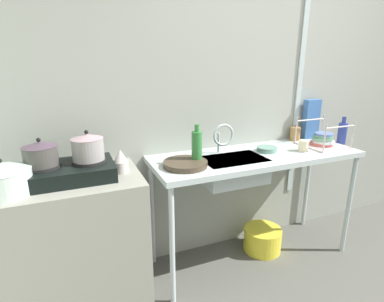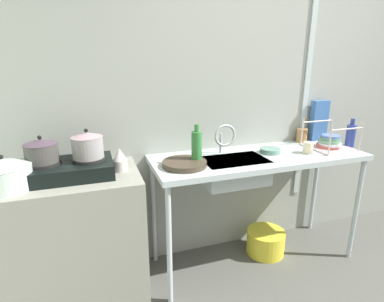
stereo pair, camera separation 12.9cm
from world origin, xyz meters
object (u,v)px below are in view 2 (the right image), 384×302
frying_pan (185,164)px  bucket_on_floor (266,242)px  small_bowl_on_drainboard (270,151)px  percolator (120,160)px  pot_beside_stove (4,174)px  utensil_jar (302,135)px  stove (68,169)px  faucet (225,136)px  dish_rack (329,143)px  bottle_by_sink (197,147)px  bottle_by_rack (351,135)px  cup_by_rack (308,148)px  cereal_box (319,121)px  sink_basin (234,171)px  pot_on_right_burner (87,145)px  pot_on_left_burner (41,151)px

frying_pan → bucket_on_floor: (0.75, 0.10, -0.82)m
small_bowl_on_drainboard → percolator: bearing=-178.6°
pot_beside_stove → utensil_jar: (2.19, 0.32, -0.03)m
stove → faucet: size_ratio=2.25×
utensil_jar → bucket_on_floor: utensil_jar is taller
dish_rack → bottle_by_sink: 1.14m
percolator → bottle_by_rack: bottle_by_rack is taller
stove → frying_pan: bearing=-4.5°
stove → cup_by_rack: size_ratio=6.23×
cup_by_rack → faucet: bearing=166.5°
cereal_box → dish_rack: bearing=-110.2°
percolator → bucket_on_floor: percolator is taller
sink_basin → bucket_on_floor: bearing=11.5°
percolator → cereal_box: (1.74, 0.23, 0.10)m
dish_rack → cup_by_rack: bearing=-168.6°
stove → dish_rack: (1.96, -0.02, -0.00)m
pot_beside_stove → frying_pan: pot_beside_stove is taller
pot_on_right_burner → percolator: pot_on_right_burner is taller
utensil_jar → stove: bearing=-173.5°
small_bowl_on_drainboard → utensil_jar: size_ratio=0.71×
pot_on_left_burner → stove: bearing=0.0°
pot_beside_stove → sink_basin: (1.43, 0.07, -0.18)m
stove → sink_basin: bearing=-1.8°
cup_by_rack → bucket_on_floor: cup_by_rack is taller
pot_beside_stove → bucket_on_floor: (1.79, 0.14, -0.89)m
percolator → frying_pan: percolator is taller
pot_on_right_burner → cup_by_rack: (1.59, -0.07, -0.14)m
stove → pot_on_right_burner: (0.13, 0.00, 0.14)m
pot_beside_stove → cup_by_rack: (2.03, 0.03, -0.05)m
percolator → cereal_box: cereal_box is taller
dish_rack → percolator: bearing=179.3°
utensil_jar → pot_beside_stove: bearing=-171.7°
frying_pan → small_bowl_on_drainboard: 0.72m
pot_on_left_burner → dish_rack: bearing=-0.7°
dish_rack → utensil_jar: size_ratio=1.51×
dish_rack → utensil_jar: (-0.08, 0.24, 0.01)m
stove → pot_beside_stove: (-0.31, -0.10, 0.04)m
pot_on_right_burner → faucet: bearing=4.7°
dish_rack → bucket_on_floor: bearing=172.4°
pot_on_right_burner → sink_basin: bearing=-2.1°
faucet → cup_by_rack: 0.66m
frying_pan → pot_on_left_burner: bearing=176.2°
dish_rack → bottle_by_sink: bottle_by_sink is taller
pot_beside_stove → bucket_on_floor: size_ratio=0.90×
small_bowl_on_drainboard → bottle_by_sink: bottle_by_sink is taller
pot_beside_stove → utensil_jar: utensil_jar is taller
bottle_by_rack → bucket_on_floor: (-0.69, 0.07, -0.90)m
pot_beside_stove → frying_pan: size_ratio=0.96×
bottle_by_rack → pot_on_left_burner: bearing=179.3°
pot_beside_stove → bucket_on_floor: bearing=4.5°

